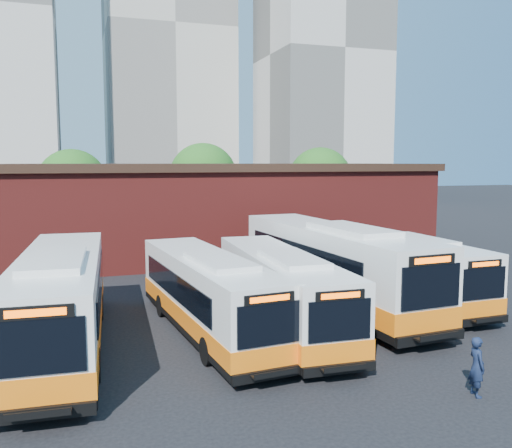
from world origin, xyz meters
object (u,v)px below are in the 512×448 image
object	(u,v)px
bus_mideast	(332,268)
bus_east	(400,269)
bus_farwest	(61,304)
bus_west	(208,297)
bus_midwest	(281,293)
transit_worker	(477,366)

from	to	relation	value
bus_mideast	bus_east	bearing A→B (deg)	-1.82
bus_farwest	bus_east	xyz separation A→B (m)	(15.27, 2.43, -0.17)
bus_east	bus_west	bearing A→B (deg)	-167.52
bus_farwest	bus_east	bearing A→B (deg)	12.22
bus_farwest	bus_midwest	distance (m)	8.11
bus_west	transit_worker	distance (m)	9.74
transit_worker	bus_west	bearing A→B (deg)	47.32
bus_east	transit_worker	xyz separation A→B (m)	(-4.19, -10.22, -0.57)
bus_midwest	bus_mideast	bearing A→B (deg)	38.73
transit_worker	bus_midwest	bearing A→B (deg)	32.08
bus_west	bus_east	size ratio (longest dim) A/B	1.01
bus_mideast	bus_west	bearing A→B (deg)	-163.90
bus_west	transit_worker	bearing A→B (deg)	-58.68
bus_west	bus_mideast	distance (m)	6.71
bus_east	transit_worker	distance (m)	11.06
bus_farwest	bus_east	world-z (taller)	bus_farwest
bus_farwest	bus_west	world-z (taller)	bus_farwest
bus_midwest	transit_worker	distance (m)	8.12
bus_mideast	bus_east	world-z (taller)	bus_mideast
bus_midwest	bus_mideast	world-z (taller)	bus_mideast
bus_west	bus_midwest	xyz separation A→B (m)	(2.85, -0.26, -0.01)
bus_farwest	bus_mideast	distance (m)	11.79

